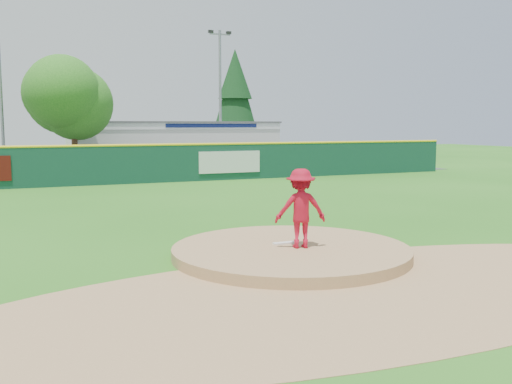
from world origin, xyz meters
name	(u,v)px	position (x,y,z in m)	size (l,w,h in m)	color
ground	(291,257)	(0.00, 0.00, 0.00)	(120.00, 120.00, 0.00)	#286B19
pitchers_mound	(291,257)	(0.00, 0.00, 0.00)	(5.50, 5.50, 0.50)	#9E774C
pitching_rubber	(285,243)	(0.00, 0.30, 0.27)	(0.60, 0.15, 0.04)	white
infield_dirt_arc	(366,291)	(0.00, -3.00, 0.01)	(15.40, 15.40, 0.01)	#9E774C
parking_lot	(104,171)	(0.00, 27.00, 0.01)	(44.00, 16.00, 0.02)	#38383A
pitcher	(301,208)	(0.14, -0.19, 1.16)	(1.17, 0.67, 1.81)	#A90E23
van	(133,164)	(0.78, 21.47, 0.78)	(2.52, 5.47, 1.52)	silver
pool_building_grp	(171,143)	(6.00, 31.99, 1.66)	(15.20, 8.20, 3.31)	silver
fence_banners	(111,165)	(-1.03, 17.92, 1.00)	(16.56, 0.04, 1.20)	#50100B
outfield_fence	(131,163)	(0.00, 18.00, 1.09)	(40.00, 0.14, 2.07)	#123A2D
deciduous_tree	(73,100)	(-2.00, 25.00, 4.55)	(5.60, 5.60, 7.36)	#382314
conifer_tree	(235,97)	(13.00, 36.00, 5.54)	(4.40, 4.40, 9.50)	#382314
light_pole_left	(0,75)	(-6.00, 27.00, 6.05)	(1.75, 0.25, 11.00)	gray
light_pole_right	(220,91)	(9.00, 29.00, 5.54)	(1.75, 0.25, 10.00)	gray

